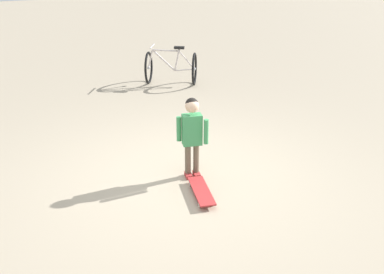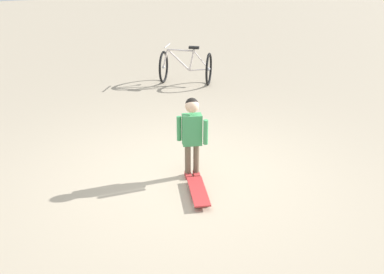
# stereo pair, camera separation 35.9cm
# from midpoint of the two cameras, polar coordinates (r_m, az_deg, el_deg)

# --- Properties ---
(ground_plane) EXTENTS (50.00, 50.00, 0.00)m
(ground_plane) POSITION_cam_midpoint_polar(r_m,az_deg,el_deg) (5.33, 0.61, -5.38)
(ground_plane) COLOR tan
(child_person) EXTENTS (0.28, 0.33, 1.06)m
(child_person) POSITION_cam_midpoint_polar(r_m,az_deg,el_deg) (5.02, 2.05, 1.07)
(child_person) COLOR brown
(child_person) RESTS_ON ground
(skateboard) EXTENTS (0.69, 0.33, 0.07)m
(skateboard) POSITION_cam_midpoint_polar(r_m,az_deg,el_deg) (4.87, 3.00, -7.70)
(skateboard) COLOR #B22D2D
(skateboard) RESTS_ON ground
(bicycle_mid) EXTENTS (1.16, 1.28, 0.85)m
(bicycle_mid) POSITION_cam_midpoint_polar(r_m,az_deg,el_deg) (9.06, 0.28, 9.82)
(bicycle_mid) COLOR black
(bicycle_mid) RESTS_ON ground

